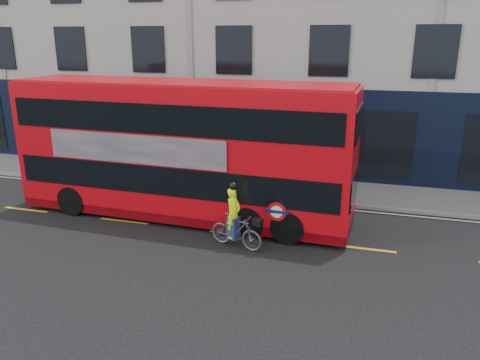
% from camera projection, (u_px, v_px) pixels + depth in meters
% --- Properties ---
extents(ground, '(120.00, 120.00, 0.00)m').
position_uv_depth(ground, '(100.00, 238.00, 14.64)').
color(ground, black).
rests_on(ground, ground).
extents(pavement, '(60.00, 3.00, 0.12)m').
position_uv_depth(pavement, '(181.00, 179.00, 20.60)').
color(pavement, slate).
rests_on(pavement, ground).
extents(kerb, '(60.00, 0.12, 0.13)m').
position_uv_depth(kerb, '(167.00, 189.00, 19.22)').
color(kerb, gray).
rests_on(kerb, ground).
extents(building_terrace, '(50.00, 10.07, 15.00)m').
position_uv_depth(building_terrace, '(224.00, 8.00, 24.34)').
color(building_terrace, '#A09F97').
rests_on(building_terrace, ground).
extents(road_edge_line, '(58.00, 0.10, 0.01)m').
position_uv_depth(road_edge_line, '(164.00, 192.00, 18.96)').
color(road_edge_line, silver).
rests_on(road_edge_line, ground).
extents(lane_dashes, '(58.00, 0.12, 0.01)m').
position_uv_depth(lane_dashes, '(124.00, 221.00, 16.02)').
color(lane_dashes, gold).
rests_on(lane_dashes, ground).
extents(bus, '(11.68, 3.09, 4.67)m').
position_uv_depth(bus, '(183.00, 149.00, 15.85)').
color(bus, red).
rests_on(bus, ground).
extents(cyclist, '(1.82, 0.95, 2.03)m').
position_uv_depth(cyclist, '(235.00, 226.00, 13.84)').
color(cyclist, '#4D5053').
rests_on(cyclist, ground).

